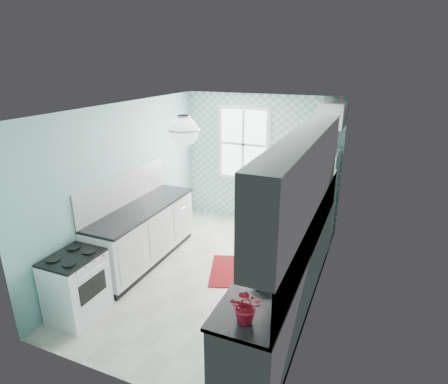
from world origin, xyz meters
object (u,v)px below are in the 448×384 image
at_px(ceiling_light, 184,131).
at_px(stove, 76,285).
at_px(fridge, 313,196).
at_px(fruit_bowl, 266,284).
at_px(sink, 303,221).
at_px(microwave, 318,142).
at_px(potted_plant, 247,306).

height_order(ceiling_light, stove, ceiling_light).
xyz_separation_m(fridge, stove, (-2.31, -3.34, -0.38)).
bearing_deg(stove, fruit_bowl, 1.49).
height_order(sink, fruit_bowl, sink).
xyz_separation_m(ceiling_light, fruit_bowl, (1.20, -0.59, -1.35)).
bearing_deg(microwave, fridge, 57.05).
bearing_deg(potted_plant, sink, 89.91).
relative_size(ceiling_light, sink, 0.66).
height_order(fridge, microwave, microwave).
relative_size(fruit_bowl, potted_plant, 0.84).
bearing_deg(sink, stove, -142.70).
distance_m(sink, microwave, 1.65).
xyz_separation_m(stove, microwave, (2.31, 3.34, 1.36)).
xyz_separation_m(stove, potted_plant, (2.40, -0.42, 0.67)).
relative_size(ceiling_light, fridge, 0.22).
height_order(ceiling_light, sink, ceiling_light).
relative_size(fruit_bowl, microwave, 0.44).
xyz_separation_m(stove, fruit_bowl, (2.40, 0.15, 0.54)).
bearing_deg(stove, potted_plant, -12.01).
relative_size(fridge, potted_plant, 5.17).
bearing_deg(potted_plant, microwave, 91.37).
xyz_separation_m(sink, microwave, (-0.09, 1.40, 0.86)).
height_order(stove, microwave, microwave).
bearing_deg(fruit_bowl, sink, 89.88).
distance_m(sink, potted_plant, 2.36).
bearing_deg(sink, fruit_bowl, -91.69).
bearing_deg(fruit_bowl, microwave, 91.62).
bearing_deg(ceiling_light, fridge, 66.83).
relative_size(stove, fruit_bowl, 3.11).
xyz_separation_m(potted_plant, microwave, (-0.09, 3.76, 0.69)).
relative_size(stove, potted_plant, 2.61).
height_order(fridge, potted_plant, fridge).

